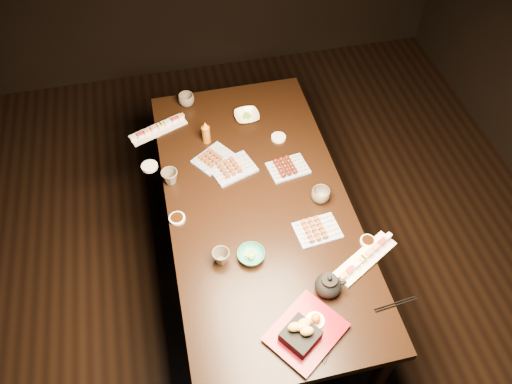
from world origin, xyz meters
TOP-DOWN VIEW (x-y plane):
  - ground at (0.00, 0.00)m, footprint 5.00×5.00m
  - dining_table at (-0.00, 0.37)m, footprint 1.38×1.98m
  - sushi_platter_near at (0.40, -0.06)m, footprint 0.34×0.25m
  - sushi_platter_far at (-0.44, 0.99)m, footprint 0.34×0.21m
  - yakitori_plate_center at (-0.08, 0.61)m, footprint 0.26×0.23m
  - yakitori_plate_right at (0.23, 0.14)m, footprint 0.22×0.17m
  - yakitori_plate_left at (-0.17, 0.70)m, footprint 0.25×0.24m
  - tsukune_plate at (0.20, 0.55)m, footprint 0.22×0.18m
  - edamame_bowl_green at (-0.10, 0.06)m, footprint 0.14×0.14m
  - edamame_bowl_cream at (0.07, 0.98)m, footprint 0.14×0.14m
  - tempura_tray at (0.04, -0.34)m, footprint 0.38×0.37m
  - teacup_near_left at (-0.24, 0.08)m, footprint 0.09×0.09m
  - teacup_mid_right at (0.30, 0.32)m, footprint 0.13×0.13m
  - teacup_far_left at (-0.41, 0.60)m, footprint 0.09×0.09m
  - teacup_far_right at (-0.25, 1.17)m, footprint 0.13×0.13m
  - teapot at (0.18, -0.17)m, footprint 0.15×0.15m
  - condiment_bottle at (-0.18, 0.85)m, footprint 0.06×0.06m
  - sauce_dish_west at (-0.41, 0.35)m, footprint 0.11×0.11m
  - sauce_dish_east at (0.21, 0.78)m, footprint 0.08×0.08m
  - sauce_dish_se at (0.45, 0.03)m, footprint 0.08×0.08m
  - sauce_dish_nw at (-0.51, 0.72)m, footprint 0.09×0.09m
  - chopsticks_near at (0.14, -0.40)m, footprint 0.16×0.17m
  - chopsticks_se at (0.45, -0.30)m, footprint 0.20×0.04m

SIDE VIEW (x-z plane):
  - ground at x=0.00m, z-range 0.00..0.00m
  - dining_table at x=0.00m, z-range 0.00..0.75m
  - chopsticks_se at x=0.45m, z-range 0.75..0.76m
  - chopsticks_near at x=0.14m, z-range 0.75..0.76m
  - sauce_dish_se at x=0.45m, z-range 0.75..0.76m
  - sauce_dish_west at x=-0.41m, z-range 0.75..0.76m
  - sauce_dish_east at x=0.21m, z-range 0.75..0.76m
  - sauce_dish_nw at x=-0.51m, z-range 0.75..0.77m
  - edamame_bowl_cream at x=0.07m, z-range 0.75..0.78m
  - edamame_bowl_green at x=-0.10m, z-range 0.75..0.79m
  - sushi_platter_far at x=-0.44m, z-range 0.75..0.79m
  - sushi_platter_near at x=0.40m, z-range 0.75..0.79m
  - yakitori_plate_left at x=-0.17m, z-range 0.75..0.80m
  - tsukune_plate at x=0.20m, z-range 0.75..0.80m
  - yakitori_plate_right at x=0.23m, z-range 0.75..0.80m
  - yakitori_plate_center at x=-0.08m, z-range 0.75..0.81m
  - teacup_far_right at x=-0.25m, z-range 0.75..0.82m
  - teacup_mid_right at x=0.30m, z-range 0.75..0.82m
  - teacup_near_left at x=-0.24m, z-range 0.75..0.82m
  - teacup_far_left at x=-0.41m, z-range 0.75..0.83m
  - tempura_tray at x=0.04m, z-range 0.75..0.86m
  - teapot at x=0.18m, z-range 0.75..0.87m
  - condiment_bottle at x=-0.18m, z-range 0.75..0.89m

